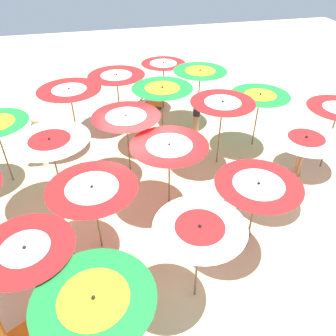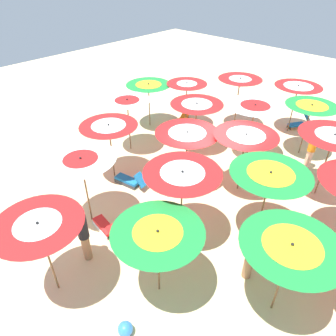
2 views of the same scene
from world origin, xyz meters
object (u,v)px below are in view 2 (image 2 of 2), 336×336
(beach_umbrella_5, at_px, (290,251))
(beach_umbrella_16, at_px, (81,163))
(beach_umbrella_2, at_px, (333,140))
(beach_umbrella_10, at_px, (158,236))
(beach_umbrella_11, at_px, (182,178))
(beachgoer_0, at_px, (83,234))
(beach_umbrella_8, at_px, (255,109))
(lounger_1, at_px, (130,180))
(lounger_4, at_px, (106,227))
(beach_umbrella_12, at_px, (187,137))
(lounger_0, at_px, (299,124))
(beachgoer_1, at_px, (251,254))
(lounger_3, at_px, (184,116))
(beachgoer_2, at_px, (312,148))
(beach_umbrella_13, at_px, (197,107))
(beach_umbrella_6, at_px, (269,179))
(beach_umbrella_18, at_px, (127,104))
(beach_umbrella_4, at_px, (298,89))
(beach_umbrella_17, at_px, (109,130))
(beach_umbrella_19, at_px, (149,87))
(beach_umbrella_9, at_px, (240,83))
(beach_umbrella_3, at_px, (311,110))
(beach_umbrella_15, at_px, (40,230))
(beach_umbrella_7, at_px, (245,140))
(beach_umbrella_14, at_px, (187,87))
(beach_ball, at_px, (125,329))

(beach_umbrella_5, xyz_separation_m, beach_umbrella_16, (-5.83, -1.21, 0.11))
(beach_umbrella_2, distance_m, beach_umbrella_10, 6.85)
(beach_umbrella_11, height_order, beachgoer_0, beach_umbrella_11)
(beach_umbrella_8, relative_size, lounger_1, 1.73)
(beach_umbrella_2, height_order, lounger_1, beach_umbrella_2)
(beach_umbrella_5, xyz_separation_m, lounger_4, (-5.03, -1.23, -1.90))
(beach_umbrella_12, xyz_separation_m, lounger_0, (1.22, 7.24, -1.72))
(beach_umbrella_11, height_order, beachgoer_1, beach_umbrella_11)
(lounger_3, relative_size, beachgoer_2, 0.64)
(beach_umbrella_13, height_order, lounger_0, beach_umbrella_13)
(beach_umbrella_8, relative_size, beach_umbrella_13, 1.07)
(beach_umbrella_6, xyz_separation_m, beach_umbrella_18, (-6.77, 0.73, -0.07))
(beach_umbrella_4, relative_size, beachgoer_2, 1.22)
(beach_umbrella_17, bearing_deg, lounger_3, 102.23)
(beachgoer_0, xyz_separation_m, beachgoer_2, (2.70, 8.61, 0.04))
(beach_umbrella_12, xyz_separation_m, lounger_3, (-3.49, 3.98, -1.72))
(beach_umbrella_5, distance_m, beachgoer_2, 6.78)
(beach_umbrella_6, height_order, beachgoer_0, beach_umbrella_6)
(beach_umbrella_12, bearing_deg, beach_umbrella_17, -144.52)
(beach_umbrella_19, bearing_deg, beach_umbrella_4, 38.59)
(lounger_0, bearing_deg, beach_umbrella_8, 23.82)
(beach_umbrella_10, relative_size, beach_umbrella_18, 0.92)
(beach_umbrella_11, bearing_deg, beach_umbrella_18, 154.79)
(beach_umbrella_9, bearing_deg, beach_umbrella_13, -93.13)
(beach_umbrella_8, relative_size, beachgoer_0, 1.31)
(beach_umbrella_2, xyz_separation_m, beach_umbrella_4, (-2.94, 3.90, -0.13))
(beach_umbrella_3, xyz_separation_m, beach_umbrella_15, (-1.70, -10.76, 0.10))
(beach_umbrella_8, xyz_separation_m, beach_umbrella_11, (0.97, -5.45, 0.06))
(beach_umbrella_16, height_order, lounger_1, beach_umbrella_16)
(beach_umbrella_2, distance_m, beachgoer_1, 4.99)
(beachgoer_0, bearing_deg, beach_umbrella_7, -86.94)
(beach_umbrella_9, relative_size, lounger_3, 2.08)
(beach_umbrella_4, height_order, beach_umbrella_19, beach_umbrella_4)
(beach_umbrella_5, xyz_separation_m, beach_umbrella_19, (-9.30, 4.80, -0.12))
(beach_umbrella_14, distance_m, beach_umbrella_16, 7.54)
(beach_ball, bearing_deg, lounger_0, 97.08)
(beach_umbrella_15, bearing_deg, beach_umbrella_12, 95.75)
(beach_umbrella_7, relative_size, lounger_0, 2.03)
(beach_umbrella_10, height_order, beach_umbrella_11, beach_umbrella_11)
(beach_umbrella_13, height_order, beach_umbrella_17, beach_umbrella_17)
(beach_umbrella_13, distance_m, beachgoer_2, 4.80)
(beach_umbrella_6, bearing_deg, beach_umbrella_8, 125.18)
(beach_umbrella_6, height_order, lounger_0, beach_umbrella_6)
(beach_umbrella_6, relative_size, beach_umbrella_15, 1.01)
(beach_umbrella_9, relative_size, beach_umbrella_10, 1.15)
(beach_umbrella_17, height_order, lounger_4, beach_umbrella_17)
(beach_umbrella_11, height_order, lounger_3, beach_umbrella_11)
(beach_umbrella_9, bearing_deg, beach_umbrella_5, -51.22)
(beach_umbrella_3, relative_size, beachgoer_1, 1.35)
(beach_umbrella_11, relative_size, beach_umbrella_17, 1.09)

